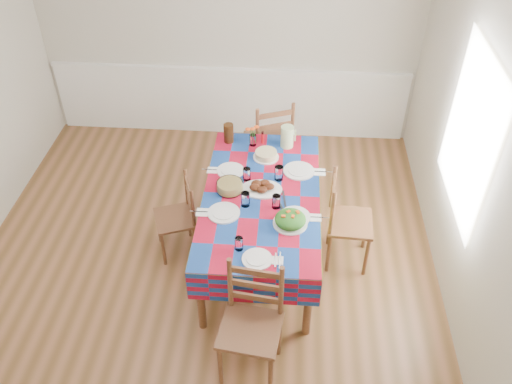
# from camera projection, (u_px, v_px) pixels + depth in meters

# --- Properties ---
(room) EXTENTS (4.58, 5.08, 2.78)m
(room) POSITION_uv_depth(u_px,v_px,m) (193.00, 160.00, 4.38)
(room) COLOR brown
(room) RESTS_ON ground
(wainscot) EXTENTS (4.41, 0.06, 0.92)m
(wainscot) POSITION_uv_depth(u_px,v_px,m) (230.00, 99.00, 6.84)
(wainscot) COLOR white
(wainscot) RESTS_ON room
(window_right) EXTENTS (0.00, 1.40, 1.40)m
(window_right) POSITION_uv_depth(u_px,v_px,m) (470.00, 135.00, 4.39)
(window_right) COLOR white
(window_right) RESTS_ON room
(dining_table) EXTENTS (1.07, 1.99, 0.77)m
(dining_table) POSITION_uv_depth(u_px,v_px,m) (261.00, 202.00, 5.00)
(dining_table) COLOR brown
(dining_table) RESTS_ON room
(setting_near_head) EXTENTS (0.40, 0.27, 0.12)m
(setting_near_head) POSITION_uv_depth(u_px,v_px,m) (251.00, 253.00, 4.33)
(setting_near_head) COLOR white
(setting_near_head) RESTS_ON dining_table
(setting_left_near) EXTENTS (0.52, 0.31, 0.14)m
(setting_left_near) POSITION_uv_depth(u_px,v_px,m) (231.00, 208.00, 4.75)
(setting_left_near) COLOR white
(setting_left_near) RESTS_ON dining_table
(setting_left_far) EXTENTS (0.48, 0.29, 0.13)m
(setting_left_far) POSITION_uv_depth(u_px,v_px,m) (236.00, 172.00, 5.16)
(setting_left_far) COLOR white
(setting_left_far) RESTS_ON dining_table
(setting_right_near) EXTENTS (0.51, 0.29, 0.13)m
(setting_right_near) POSITION_uv_depth(u_px,v_px,m) (289.00, 211.00, 4.72)
(setting_right_near) COLOR white
(setting_right_near) RESTS_ON dining_table
(setting_right_far) EXTENTS (0.56, 0.33, 0.14)m
(setting_right_far) POSITION_uv_depth(u_px,v_px,m) (292.00, 172.00, 5.15)
(setting_right_far) COLOR white
(setting_right_far) RESTS_ON dining_table
(meat_platter) EXTENTS (0.38, 0.27, 0.07)m
(meat_platter) POSITION_uv_depth(u_px,v_px,m) (261.00, 187.00, 4.97)
(meat_platter) COLOR white
(meat_platter) RESTS_ON dining_table
(salad_platter) EXTENTS (0.30, 0.30, 0.13)m
(salad_platter) POSITION_uv_depth(u_px,v_px,m) (290.00, 220.00, 4.61)
(salad_platter) COLOR white
(salad_platter) RESTS_ON dining_table
(pasta_bowl) EXTENTS (0.25, 0.25, 0.09)m
(pasta_bowl) POSITION_uv_depth(u_px,v_px,m) (230.00, 186.00, 4.96)
(pasta_bowl) COLOR white
(pasta_bowl) RESTS_ON dining_table
(cake) EXTENTS (0.26, 0.26, 0.07)m
(cake) POSITION_uv_depth(u_px,v_px,m) (266.00, 155.00, 5.36)
(cake) COLOR white
(cake) RESTS_ON dining_table
(serving_utensils) EXTENTS (0.14, 0.31, 0.01)m
(serving_utensils) POSITION_uv_depth(u_px,v_px,m) (282.00, 202.00, 4.86)
(serving_utensils) COLOR black
(serving_utensils) RESTS_ON dining_table
(flower_vase) EXTENTS (0.14, 0.12, 0.23)m
(flower_vase) POSITION_uv_depth(u_px,v_px,m) (253.00, 137.00, 5.50)
(flower_vase) COLOR white
(flower_vase) RESTS_ON dining_table
(hot_sauce) EXTENTS (0.03, 0.03, 0.14)m
(hot_sauce) POSITION_uv_depth(u_px,v_px,m) (263.00, 137.00, 5.54)
(hot_sauce) COLOR red
(hot_sauce) RESTS_ON dining_table
(green_pitcher) EXTENTS (0.13, 0.13, 0.23)m
(green_pitcher) POSITION_uv_depth(u_px,v_px,m) (287.00, 137.00, 5.47)
(green_pitcher) COLOR #BEDB9A
(green_pitcher) RESTS_ON dining_table
(tea_pitcher) EXTENTS (0.10, 0.10, 0.20)m
(tea_pitcher) POSITION_uv_depth(u_px,v_px,m) (229.00, 133.00, 5.54)
(tea_pitcher) COLOR #321C0B
(tea_pitcher) RESTS_ON dining_table
(name_card) EXTENTS (0.09, 0.03, 0.02)m
(name_card) POSITION_uv_depth(u_px,v_px,m) (254.00, 273.00, 4.20)
(name_card) COLOR white
(name_card) RESTS_ON dining_table
(chair_near) EXTENTS (0.52, 0.50, 1.04)m
(chair_near) POSITION_uv_depth(u_px,v_px,m) (251.00, 325.00, 4.15)
(chair_near) COLOR brown
(chair_near) RESTS_ON room
(chair_far) EXTENTS (0.59, 0.58, 1.05)m
(chair_far) POSITION_uv_depth(u_px,v_px,m) (270.00, 141.00, 6.07)
(chair_far) COLOR brown
(chair_far) RESTS_ON room
(chair_left) EXTENTS (0.47, 0.49, 0.87)m
(chair_left) POSITION_uv_depth(u_px,v_px,m) (179.00, 217.00, 5.22)
(chair_left) COLOR brown
(chair_left) RESTS_ON room
(chair_right) EXTENTS (0.44, 0.46, 0.99)m
(chair_right) POSITION_uv_depth(u_px,v_px,m) (345.00, 222.00, 5.08)
(chair_right) COLOR brown
(chair_right) RESTS_ON room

